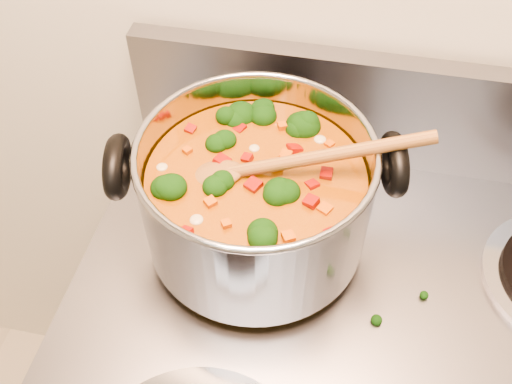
{
  "coord_description": "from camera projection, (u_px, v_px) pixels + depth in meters",
  "views": [
    {
      "loc": [
        -0.1,
        0.89,
        1.49
      ],
      "look_at": [
        -0.18,
        1.3,
        1.01
      ],
      "focal_mm": 40.0,
      "sensor_mm": 36.0,
      "label": 1
    }
  ],
  "objects": [
    {
      "name": "stockpot",
      "position": [
        256.0,
        195.0,
        0.64
      ],
      "size": [
        0.32,
        0.26,
        0.16
      ],
      "rotation": [
        0.0,
        0.0,
        0.22
      ],
      "color": "#A7A7AF",
      "rests_on": "electric_range"
    },
    {
      "name": "cooktop_crumbs",
      "position": [
        335.0,
        187.0,
        0.75
      ],
      "size": [
        0.16,
        0.26,
        0.01
      ],
      "color": "black",
      "rests_on": "electric_range"
    },
    {
      "name": "wooden_spoon",
      "position": [
        268.0,
        166.0,
        0.6
      ],
      "size": [
        0.26,
        0.08,
        0.08
      ],
      "rotation": [
        0.0,
        0.0,
        0.2
      ],
      "color": "olive",
      "rests_on": "stockpot"
    }
  ]
}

